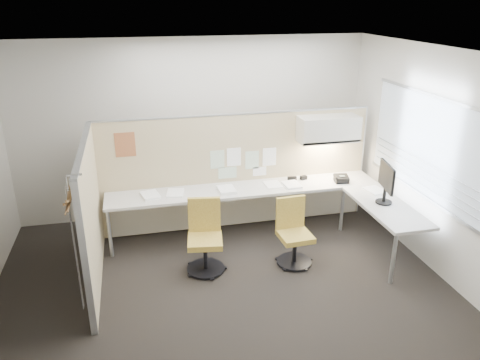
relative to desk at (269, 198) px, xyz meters
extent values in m
cube|color=black|center=(-0.93, -1.13, -0.61)|extent=(5.50, 4.50, 0.01)
cube|color=white|center=(-0.93, -1.13, 2.20)|extent=(5.50, 4.50, 0.01)
cube|color=beige|center=(-0.93, 1.12, 0.80)|extent=(5.50, 0.02, 2.80)
cube|color=beige|center=(-0.93, -3.38, 0.80)|extent=(5.50, 0.02, 2.80)
cube|color=beige|center=(1.82, -1.13, 0.80)|extent=(0.02, 4.50, 2.80)
cube|color=#8F9CA6|center=(1.79, -1.13, 0.95)|extent=(0.01, 2.80, 1.30)
cube|color=tan|center=(-0.38, 0.47, 0.27)|extent=(4.10, 0.06, 1.75)
cube|color=tan|center=(-2.43, -0.63, 0.27)|extent=(0.06, 2.20, 1.75)
cube|color=beige|center=(-0.33, 0.14, 0.11)|extent=(4.00, 0.60, 0.04)
cube|color=beige|center=(1.37, -0.89, 0.11)|extent=(0.60, 1.47, 0.04)
cube|color=beige|center=(-0.33, 0.41, -0.26)|extent=(3.90, 0.02, 0.64)
cylinder|color=#A5A8AA|center=(-2.28, -0.11, -0.26)|extent=(0.05, 0.05, 0.69)
cylinder|color=#A5A8AA|center=(1.12, -1.58, -0.26)|extent=(0.05, 0.05, 0.69)
cylinder|color=#A5A8AA|center=(1.12, -0.11, -0.26)|extent=(0.05, 0.05, 0.69)
cube|color=beige|center=(0.97, 0.26, 0.91)|extent=(0.90, 0.36, 0.38)
cube|color=#FFEABF|center=(0.97, 0.26, 0.70)|extent=(0.60, 0.06, 0.02)
cube|color=#8CBF8C|center=(-0.68, 0.44, 0.50)|extent=(0.21, 0.00, 0.28)
cube|color=white|center=(-0.43, 0.44, 0.52)|extent=(0.21, 0.00, 0.28)
cube|color=#8CBF8C|center=(-0.15, 0.44, 0.45)|extent=(0.21, 0.00, 0.28)
cube|color=white|center=(0.12, 0.44, 0.48)|extent=(0.21, 0.00, 0.28)
cube|color=#8CBF8C|center=(-0.53, 0.44, 0.28)|extent=(0.28, 0.00, 0.18)
cube|color=white|center=(-0.03, 0.44, 0.26)|extent=(0.21, 0.00, 0.14)
cube|color=#DA5E1B|center=(-1.98, 0.44, 0.82)|extent=(0.28, 0.00, 0.35)
cylinder|color=black|center=(-1.08, -0.77, -0.57)|extent=(0.49, 0.49, 0.03)
cylinder|color=black|center=(-1.08, -0.77, -0.38)|extent=(0.06, 0.06, 0.38)
cube|color=gold|center=(-1.08, -0.77, -0.17)|extent=(0.50, 0.50, 0.08)
cube|color=gold|center=(-1.05, -0.56, 0.11)|extent=(0.42, 0.12, 0.47)
cylinder|color=black|center=(0.10, -0.87, -0.58)|extent=(0.47, 0.47, 0.03)
cylinder|color=black|center=(0.10, -0.87, -0.40)|extent=(0.05, 0.05, 0.36)
cube|color=gold|center=(0.10, -0.87, -0.19)|extent=(0.43, 0.43, 0.07)
cube|color=gold|center=(0.09, -0.67, 0.07)|extent=(0.40, 0.08, 0.45)
cylinder|color=black|center=(1.37, -0.80, 0.14)|extent=(0.22, 0.22, 0.02)
cylinder|color=black|center=(1.37, -0.80, 0.24)|extent=(0.04, 0.04, 0.20)
cube|color=black|center=(1.37, -0.80, 0.51)|extent=(0.14, 0.52, 0.35)
cube|color=black|center=(1.37, -0.80, 0.51)|extent=(0.10, 0.48, 0.31)
cube|color=black|center=(1.14, 0.04, 0.18)|extent=(0.23, 0.22, 0.12)
cylinder|color=black|center=(1.05, 0.06, 0.21)|extent=(0.06, 0.17, 0.04)
cube|color=black|center=(0.45, 0.30, 0.15)|extent=(0.14, 0.05, 0.05)
cube|color=black|center=(0.62, 0.27, 0.16)|extent=(0.11, 0.09, 0.06)
cube|color=silver|center=(-2.43, -1.63, 1.17)|extent=(0.14, 0.02, 0.02)
cylinder|color=silver|center=(-2.50, -1.63, 1.09)|extent=(0.02, 0.02, 0.14)
cube|color=#AD7F4C|center=(-2.50, -1.63, 0.96)|extent=(0.02, 0.46, 0.12)
cube|color=#AD7F4C|center=(-2.53, -1.60, 0.92)|extent=(0.02, 0.46, 0.12)
cube|color=#9997A1|center=(-2.51, -1.68, 0.30)|extent=(0.01, 0.07, 1.15)
cube|color=white|center=(-1.70, 0.16, 0.14)|extent=(0.29, 0.34, 0.03)
cube|color=white|center=(-1.35, 0.17, 0.14)|extent=(0.28, 0.34, 0.02)
cube|color=white|center=(-0.62, 0.09, 0.15)|extent=(0.24, 0.31, 0.05)
cube|color=white|center=(0.10, 0.17, 0.13)|extent=(0.23, 0.30, 0.01)
cube|color=white|center=(0.37, 0.08, 0.14)|extent=(0.24, 0.31, 0.03)
cube|color=white|center=(1.47, -0.39, 0.14)|extent=(0.27, 0.33, 0.02)
camera|label=1|loc=(-1.85, -5.99, 2.74)|focal=35.00mm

